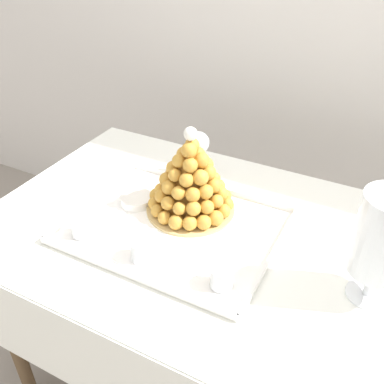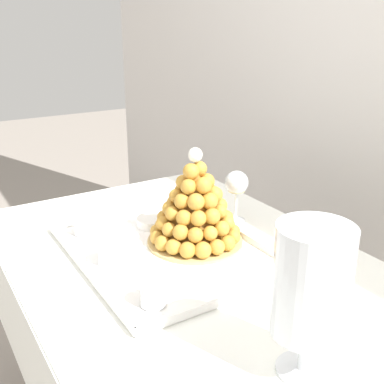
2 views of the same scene
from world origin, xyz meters
The scene contains 9 objects.
buffet_table centered at (0.00, 0.00, 0.66)m, with size 1.50×0.83×0.76m.
serving_tray centered at (-0.20, -0.03, 0.76)m, with size 0.57×0.44×0.02m.
croquembouche centered at (-0.20, 0.06, 0.86)m, with size 0.26×0.26×0.26m.
dessert_cup_left centered at (-0.41, -0.18, 0.79)m, with size 0.05×0.05×0.06m.
dessert_cup_mid_left centered at (-0.21, -0.18, 0.79)m, with size 0.06×0.06×0.06m.
dessert_cup_centre centered at (0.00, -0.17, 0.79)m, with size 0.05×0.05×0.05m.
creme_brulee_ramekin centered at (-0.36, 0.01, 0.78)m, with size 0.10×0.10×0.02m.
macaron_goblet centered at (0.31, -0.04, 0.93)m, with size 0.13×0.13×0.27m.
wine_glass centered at (-0.27, 0.24, 0.87)m, with size 0.07×0.07×0.16m.
Camera 2 is at (0.77, -0.55, 1.33)m, focal length 44.27 mm.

